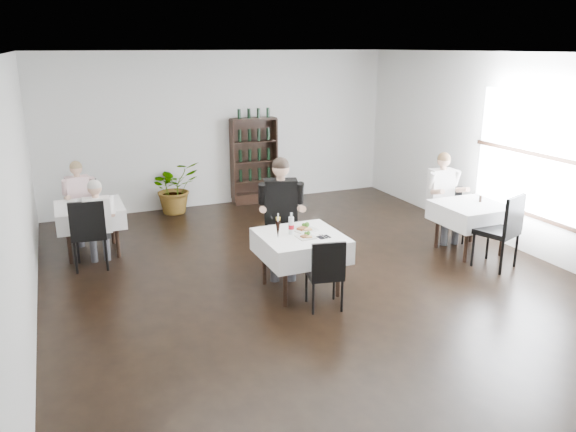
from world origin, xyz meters
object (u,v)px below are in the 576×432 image
object	(u,v)px
main_table	(301,245)
diner_main	(281,208)
wine_shelf	(254,162)
potted_tree	(175,187)

from	to	relation	value
main_table	diner_main	size ratio (longest dim) A/B	0.63
wine_shelf	main_table	bearing A→B (deg)	-101.78
diner_main	potted_tree	bearing A→B (deg)	102.17
potted_tree	diner_main	world-z (taller)	diner_main
potted_tree	main_table	bearing A→B (deg)	-79.81
wine_shelf	diner_main	xyz separation A→B (m)	(-0.89, -3.64, 0.10)
wine_shelf	potted_tree	size ratio (longest dim) A/B	1.75
wine_shelf	main_table	distance (m)	4.41
main_table	diner_main	bearing A→B (deg)	89.49
diner_main	main_table	bearing A→B (deg)	-90.51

